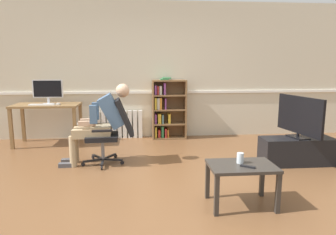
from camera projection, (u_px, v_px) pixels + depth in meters
name	position (u px, v px, depth m)	size (l,w,h in m)	color
ground_plane	(162.00, 185.00, 3.76)	(18.00, 18.00, 0.00)	brown
back_wall	(153.00, 71.00, 6.13)	(12.00, 0.13, 2.70)	beige
computer_desk	(47.00, 110.00, 5.59)	(1.17, 0.64, 0.76)	olive
imac_monitor	(48.00, 90.00, 5.60)	(0.54, 0.14, 0.44)	silver
keyboard	(42.00, 105.00, 5.42)	(0.44, 0.12, 0.02)	white
computer_mouse	(58.00, 104.00, 5.47)	(0.06, 0.10, 0.03)	white
bookshelf	(167.00, 110.00, 6.08)	(0.68, 0.29, 1.22)	brown
radiator	(120.00, 124.00, 6.15)	(0.92, 0.08, 0.56)	white
office_chair	(112.00, 129.00, 4.53)	(0.79, 0.62, 0.98)	black
person_seated	(101.00, 121.00, 4.48)	(1.05, 0.40, 1.20)	tan
tv_stand	(297.00, 151.00, 4.53)	(1.07, 0.38, 0.40)	black
tv_screen	(299.00, 116.00, 4.44)	(0.25, 0.94, 0.61)	black
coffee_table	(242.00, 171.00, 3.16)	(0.68, 0.47, 0.45)	#332D28
drinking_glass	(240.00, 158.00, 3.19)	(0.07, 0.07, 0.11)	silver
spare_remote	(248.00, 166.00, 3.06)	(0.04, 0.15, 0.02)	black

